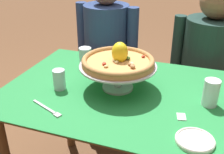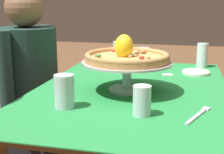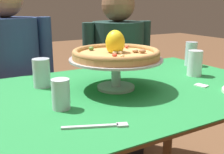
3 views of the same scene
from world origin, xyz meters
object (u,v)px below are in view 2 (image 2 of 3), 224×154
Objects in this scene: water_glass_side_right at (143,60)px; dinner_fork at (199,114)px; water_glass_front_right at (202,57)px; diner_right at (30,90)px; pizza at (127,56)px; water_glass_back_right at (118,54)px; water_glass_side_left at (142,103)px; side_plate at (196,72)px; sugar_packet at (168,75)px; pizza_stand at (127,69)px; water_glass_back_left at (64,94)px.

water_glass_side_right is 0.73m from dinner_fork.
water_glass_front_right is 0.12× the size of diner_right.
diner_right is (-0.16, 1.02, -0.22)m from water_glass_front_right.
pizza is 2.61× the size of water_glass_back_right.
water_glass_side_left is 0.70m from side_plate.
diner_right is (0.09, 0.84, -0.17)m from sugar_packet.
water_glass_side_left is at bearing 175.15° from sugar_packet.
pizza_stand is 3.69× the size of water_glass_side_left.
water_glass_front_right is (0.84, -0.51, 0.01)m from water_glass_back_left.
water_glass_back_left is 1.18× the size of water_glass_side_left.
water_glass_side_left is at bearing -172.63° from water_glass_side_right.
dinner_fork is (-0.23, -0.29, -0.15)m from pizza.
water_glass_front_right is at bearing -35.80° from sugar_packet.
water_glass_front_right reaches higher than water_glass_back_left.
water_glass_side_right is at bearing 82.02° from side_plate.
water_glass_back_left is at bearing 93.58° from dinner_fork.
water_glass_side_right is 0.19m from sugar_packet.
water_glass_back_right is (0.00, 0.50, -0.00)m from water_glass_front_right.
pizza reaches higher than sugar_packet.
pizza reaches higher than water_glass_front_right.
water_glass_back_right is (0.59, 0.16, -0.04)m from pizza_stand.
water_glass_back_right is (0.59, 0.16, -0.09)m from pizza.
water_glass_back_right reaches higher than sugar_packet.
pizza reaches higher than dinner_fork.
dinner_fork is at bearing -151.06° from water_glass_back_right.
dinner_fork is (0.04, -0.19, -0.04)m from water_glass_side_left.
water_glass_back_left is 0.97× the size of water_glass_side_right.
water_glass_side_right is 0.68× the size of dinner_fork.
dinner_fork is at bearing 176.93° from water_glass_front_right.
water_glass_side_right is 0.29m from side_plate.
water_glass_side_right reaches higher than water_glass_back_left.
water_glass_front_right reaches higher than pizza_stand.
water_glass_back_left is at bearing 86.84° from water_glass_side_left.
pizza_stand is at bearing -34.71° from water_glass_back_left.
pizza_stand reaches higher than side_plate.
water_glass_back_left is 0.99m from water_glass_front_right.
water_glass_front_right reaches higher than side_plate.
dinner_fork is at bearing -166.31° from sugar_packet.
water_glass_side_right is (0.71, 0.09, 0.01)m from water_glass_side_left.
sugar_packet is at bearing 114.44° from side_plate.
sugar_packet is (-0.25, 0.18, -0.06)m from water_glass_front_right.
pizza_stand reaches higher than sugar_packet.
pizza reaches higher than water_glass_side_left.
water_glass_back_right is at bearing 16.99° from water_glass_side_left.
pizza reaches higher than water_glass_back_right.
water_glass_front_right is (0.59, -0.33, -0.04)m from pizza_stand.
pizza reaches higher than side_plate.
water_glass_side_left is 0.83× the size of water_glass_side_right.
water_glass_front_right is at bearing -81.03° from diner_right.
pizza reaches higher than water_glass_side_right.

